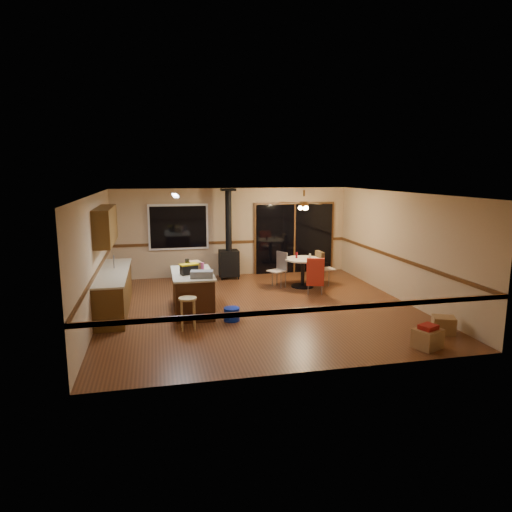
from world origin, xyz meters
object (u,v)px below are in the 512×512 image
object	(u,v)px
box_under_window	(188,273)
chair_left	(280,265)
kitchen_island	(193,292)
chair_near	(315,272)
chair_right	(320,264)
box_corner_b	(444,325)
toolbox_grey	(202,274)
toolbox_black	(189,270)
blue_bucket	(232,314)
dining_table	(303,267)
wood_stove	(229,254)
box_corner_a	(427,338)
bar_stool	(188,313)

from	to	relation	value
box_under_window	chair_left	bearing A→B (deg)	-29.09
kitchen_island	chair_near	size ratio (longest dim) A/B	2.40
chair_right	box_corner_b	xyz separation A→B (m)	(1.00, -4.08, -0.43)
toolbox_grey	toolbox_black	distance (m)	0.46
toolbox_black	box_under_window	bearing A→B (deg)	86.81
chair_right	box_under_window	bearing A→B (deg)	157.78
chair_near	toolbox_black	bearing A→B (deg)	-164.03
blue_bucket	dining_table	distance (m)	3.39
wood_stove	box_corner_a	size ratio (longest dim) A/B	5.57
toolbox_grey	bar_stool	size ratio (longest dim) A/B	0.72
wood_stove	toolbox_grey	size ratio (longest dim) A/B	5.43
chair_left	box_under_window	xyz separation A→B (m)	(-2.37, 1.32, -0.37)
kitchen_island	chair_left	xyz separation A→B (m)	(2.48, 1.78, 0.14)
toolbox_black	box_corner_a	xyz separation A→B (m)	(3.95, -2.85, -0.83)
kitchen_island	chair_right	size ratio (longest dim) A/B	2.40
dining_table	wood_stove	bearing A→B (deg)	141.48
bar_stool	chair_near	distance (m)	3.82
toolbox_black	chair_right	size ratio (longest dim) A/B	0.50
kitchen_island	bar_stool	distance (m)	1.14
wood_stove	dining_table	world-z (taller)	wood_stove
toolbox_grey	chair_near	xyz separation A→B (m)	(2.97, 1.31, -0.38)
blue_bucket	chair_near	bearing A→B (deg)	32.93
chair_near	box_corner_b	world-z (taller)	chair_near
kitchen_island	box_corner_a	xyz separation A→B (m)	(3.87, -3.01, -0.28)
kitchen_island	wood_stove	bearing A→B (deg)	66.91
chair_right	box_under_window	size ratio (longest dim) A/B	1.28
toolbox_grey	chair_left	size ratio (longest dim) A/B	0.85
kitchen_island	blue_bucket	bearing A→B (deg)	-46.82
blue_bucket	bar_stool	bearing A→B (deg)	-160.29
bar_stool	chair_right	xyz separation A→B (m)	(3.79, 2.79, 0.27)
box_corner_a	blue_bucket	bearing A→B (deg)	144.62
toolbox_grey	box_corner_a	xyz separation A→B (m)	(3.71, -2.46, -0.80)
bar_stool	blue_bucket	distance (m)	1.00
kitchen_island	bar_stool	xyz separation A→B (m)	(-0.19, -1.12, -0.13)
box_corner_a	wood_stove	bearing A→B (deg)	112.97
toolbox_grey	box_corner_a	world-z (taller)	toolbox_grey
blue_bucket	chair_right	xyz separation A→B (m)	(2.86, 2.46, 0.46)
chair_right	toolbox_black	bearing A→B (deg)	-153.54
chair_near	box_under_window	distance (m)	3.84
chair_right	box_corner_a	world-z (taller)	chair_right
wood_stove	box_corner_b	world-z (taller)	wood_stove
chair_right	chair_left	bearing A→B (deg)	174.51
box_corner_b	chair_near	bearing A→B (deg)	114.95
kitchen_island	dining_table	size ratio (longest dim) A/B	1.73
chair_near	box_under_window	world-z (taller)	chair_near
box_under_window	box_corner_b	bearing A→B (deg)	-50.80
blue_bucket	box_corner_a	bearing A→B (deg)	-35.38
kitchen_island	toolbox_black	distance (m)	0.57
bar_stool	box_corner_b	bearing A→B (deg)	-15.13
toolbox_grey	blue_bucket	world-z (taller)	toolbox_grey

